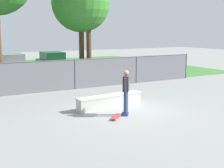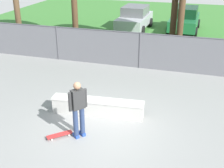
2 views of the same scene
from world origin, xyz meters
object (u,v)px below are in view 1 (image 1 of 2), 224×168
Objects in this scene: concrete_ledge at (110,101)px; skateboard at (116,117)px; car_silver at (12,65)px; tree_mid at (81,3)px; skateboarder at (126,91)px; car_green at (53,62)px.

concrete_ledge is 1.78m from skateboard.
car_silver is at bearing 96.93° from concrete_ledge.
concrete_ledge is at bearing -104.39° from tree_mid.
car_silver is at bearing 93.39° from skateboard.
tree_mid reaches higher than skateboard.
car_green is at bearing 81.97° from skateboarder.
concrete_ledge is 13.06m from car_green.
concrete_ledge reaches higher than skateboard.
car_silver is (-3.23, 5.55, -4.24)m from tree_mid.
car_silver is at bearing 120.19° from tree_mid.
skateboarder is 1.12m from skateboard.
car_green is at bearing 88.17° from tree_mid.
tree_mid is 1.64× the size of car_silver.
skateboard is 14.79m from car_green.
skateboarder is 9.32m from tree_mid.
skateboarder reaches higher than concrete_ledge.
tree_mid is at bearing 75.61° from concrete_ledge.
concrete_ledge is at bearing 86.33° from skateboarder.
skateboard is (-0.67, -1.64, -0.22)m from concrete_ledge.
concrete_ledge is at bearing -83.07° from car_silver.
skateboarder reaches higher than car_silver.
concrete_ledge is 0.47× the size of tree_mid.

